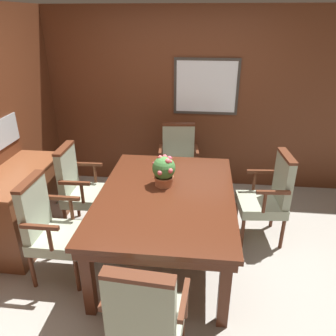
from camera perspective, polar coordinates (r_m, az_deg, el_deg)
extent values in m
plane|color=#A39E93|center=(3.50, -0.70, -16.31)|extent=(14.00, 14.00, 0.00)
cube|color=#5B2D19|center=(4.65, 2.10, 11.49)|extent=(7.20, 0.06, 2.45)
cube|color=white|center=(4.55, 6.66, 13.86)|extent=(0.80, 0.01, 0.68)
cube|color=#38332D|center=(4.50, 6.89, 18.31)|extent=(0.87, 0.02, 0.04)
cube|color=#38332D|center=(4.63, 6.44, 9.53)|extent=(0.87, 0.02, 0.04)
cube|color=#38332D|center=(4.57, 1.26, 14.05)|extent=(0.04, 0.02, 0.68)
cube|color=#38332D|center=(4.57, 12.05, 13.54)|extent=(0.03, 0.02, 0.68)
cube|color=#4C2314|center=(2.90, -13.69, -18.43)|extent=(0.09, 0.09, 0.70)
cube|color=#4C2314|center=(2.77, 9.78, -20.40)|extent=(0.09, 0.09, 0.70)
cube|color=#4C2314|center=(4.16, -6.55, -3.27)|extent=(0.09, 0.09, 0.70)
cube|color=#4C2314|center=(4.08, 8.74, -4.05)|extent=(0.09, 0.09, 0.70)
cube|color=#4C2314|center=(3.23, -0.29, -5.78)|extent=(1.25, 1.77, 0.09)
cube|color=#4C2314|center=(3.20, -0.29, -4.75)|extent=(1.31, 1.83, 0.04)
cylinder|color=#562B19|center=(3.81, -11.32, -9.51)|extent=(0.04, 0.04, 0.36)
cylinder|color=#562B19|center=(4.14, -9.86, -6.37)|extent=(0.04, 0.04, 0.36)
cylinder|color=#562B19|center=(3.94, -17.35, -8.97)|extent=(0.04, 0.04, 0.36)
cylinder|color=#562B19|center=(4.26, -15.44, -5.99)|extent=(0.04, 0.04, 0.36)
cube|color=#9EA88E|center=(3.91, -13.85, -4.72)|extent=(0.50, 0.48, 0.11)
cube|color=#9EA88E|center=(3.84, -17.20, -0.47)|extent=(0.09, 0.43, 0.51)
cube|color=#562B19|center=(3.73, -17.72, 3.31)|extent=(0.10, 0.43, 0.03)
cylinder|color=#562B19|center=(3.62, -14.72, -4.25)|extent=(0.04, 0.04, 0.23)
cube|color=#562B19|center=(3.59, -16.02, -2.54)|extent=(0.34, 0.04, 0.04)
cylinder|color=#562B19|center=(4.02, -12.59, -0.92)|extent=(0.04, 0.04, 0.23)
cube|color=#562B19|center=(3.99, -13.74, 0.63)|extent=(0.34, 0.04, 0.04)
cylinder|color=#562B19|center=(3.22, -15.53, -17.47)|extent=(0.04, 0.04, 0.36)
cylinder|color=#562B19|center=(3.50, -13.15, -13.14)|extent=(0.04, 0.04, 0.36)
cylinder|color=#562B19|center=(3.39, -22.51, -16.22)|extent=(0.04, 0.04, 0.36)
cylinder|color=#562B19|center=(3.66, -19.59, -12.25)|extent=(0.04, 0.04, 0.36)
cube|color=#9EA88E|center=(3.29, -18.26, -11.50)|extent=(0.49, 0.47, 0.11)
cube|color=#9EA88E|center=(3.21, -22.32, -6.50)|extent=(0.08, 0.43, 0.51)
cube|color=#562B19|center=(3.09, -23.13, -2.17)|extent=(0.09, 0.43, 0.03)
cylinder|color=#562B19|center=(3.01, -19.89, -11.57)|extent=(0.04, 0.04, 0.23)
cube|color=#562B19|center=(2.97, -21.50, -9.54)|extent=(0.34, 0.04, 0.04)
cylinder|color=#562B19|center=(3.36, -16.47, -6.83)|extent=(0.04, 0.04, 0.23)
cube|color=#562B19|center=(3.33, -17.87, -5.00)|extent=(0.34, 0.04, 0.04)
cylinder|color=#562B19|center=(2.75, 2.47, -25.58)|extent=(0.04, 0.04, 0.36)
cylinder|color=#562B19|center=(2.81, -6.51, -24.31)|extent=(0.04, 0.04, 0.36)
cube|color=#9EA88E|center=(2.46, -3.35, -25.16)|extent=(0.50, 0.52, 0.11)
cube|color=#9EA88E|center=(2.10, -4.99, -23.83)|extent=(0.43, 0.11, 0.51)
cube|color=#562B19|center=(1.90, -5.30, -18.41)|extent=(0.43, 0.12, 0.03)
cylinder|color=#562B19|center=(2.33, 3.03, -22.59)|extent=(0.04, 0.04, 0.23)
cube|color=#562B19|center=(2.19, 2.83, -21.90)|extent=(0.06, 0.34, 0.04)
cylinder|color=#562B19|center=(2.41, -9.22, -20.82)|extent=(0.04, 0.04, 0.23)
cube|color=#562B19|center=(2.28, -10.06, -20.02)|extent=(0.06, 0.34, 0.04)
cylinder|color=#562B19|center=(4.01, 11.81, -7.62)|extent=(0.04, 0.04, 0.36)
cylinder|color=#562B19|center=(3.68, 12.84, -11.00)|extent=(0.04, 0.04, 0.36)
cylinder|color=#562B19|center=(4.11, 17.70, -7.50)|extent=(0.04, 0.04, 0.36)
cylinder|color=#562B19|center=(3.79, 19.26, -10.76)|extent=(0.04, 0.04, 0.36)
cube|color=#9EA88E|center=(3.77, 15.82, -6.16)|extent=(0.52, 0.50, 0.11)
cube|color=#9EA88E|center=(3.68, 19.44, -1.93)|extent=(0.12, 0.43, 0.51)
cube|color=#562B19|center=(3.57, 20.05, 1.97)|extent=(0.12, 0.43, 0.03)
cylinder|color=#562B19|center=(3.88, 14.80, -2.16)|extent=(0.04, 0.04, 0.23)
cube|color=#562B19|center=(3.85, 16.04, -0.60)|extent=(0.34, 0.06, 0.04)
cylinder|color=#562B19|center=(3.47, 16.45, -5.78)|extent=(0.04, 0.04, 0.23)
cube|color=#562B19|center=(3.44, 17.86, -4.07)|extent=(0.34, 0.06, 0.04)
cylinder|color=#562B19|center=(4.32, -0.89, -4.50)|extent=(0.04, 0.04, 0.36)
cylinder|color=#562B19|center=(4.33, 4.49, -4.53)|extent=(0.04, 0.04, 0.36)
cylinder|color=#562B19|center=(4.69, -0.73, -1.95)|extent=(0.04, 0.04, 0.36)
cylinder|color=#562B19|center=(4.70, 4.20, -1.98)|extent=(0.04, 0.04, 0.36)
cube|color=#9EA88E|center=(4.40, 1.81, -0.46)|extent=(0.51, 0.53, 0.11)
cube|color=#9EA88E|center=(4.46, 1.83, 4.28)|extent=(0.43, 0.12, 0.51)
cube|color=#562B19|center=(4.37, 1.88, 7.61)|extent=(0.43, 0.13, 0.03)
cylinder|color=#562B19|center=(4.30, -1.37, 1.43)|extent=(0.04, 0.04, 0.23)
cube|color=#562B19|center=(4.32, -1.35, 3.24)|extent=(0.07, 0.34, 0.04)
cylinder|color=#562B19|center=(4.30, 5.06, 1.38)|extent=(0.04, 0.04, 0.23)
cube|color=#562B19|center=(4.33, 5.06, 3.19)|extent=(0.07, 0.34, 0.04)
cylinder|color=#B2603D|center=(3.32, -0.71, -2.20)|extent=(0.18, 0.18, 0.10)
cylinder|color=#B2603D|center=(3.30, -0.72, -1.60)|extent=(0.20, 0.20, 0.02)
sphere|color=#427F3D|center=(3.26, -0.73, 0.02)|extent=(0.23, 0.23, 0.23)
sphere|color=#E25863|center=(3.19, 0.42, 1.10)|extent=(0.04, 0.04, 0.04)
sphere|color=#EF6461|center=(3.23, -1.36, 1.81)|extent=(0.05, 0.05, 0.05)
sphere|color=#D34D63|center=(3.24, 0.26, 1.67)|extent=(0.05, 0.05, 0.05)
sphere|color=#DD5C68|center=(3.16, -1.43, -0.84)|extent=(0.05, 0.05, 0.05)
sphere|color=#DC515C|center=(3.28, -2.46, 0.77)|extent=(0.04, 0.04, 0.04)
sphere|color=#E0555B|center=(3.17, 0.39, -0.49)|extent=(0.05, 0.05, 0.05)
sphere|color=#E95F67|center=(3.17, -0.07, 1.19)|extent=(0.05, 0.05, 0.05)
sphere|color=#D74C58|center=(3.33, -1.30, 1.37)|extent=(0.04, 0.04, 0.04)
sphere|color=#DE5A67|center=(3.26, -0.58, 1.95)|extent=(0.05, 0.05, 0.05)
cube|color=brown|center=(3.94, -23.85, -6.25)|extent=(0.49, 1.16, 0.82)
cube|color=brown|center=(3.75, -24.93, -0.76)|extent=(0.51, 1.18, 0.02)
sphere|color=#4C422D|center=(3.71, -20.99, -3.61)|extent=(0.03, 0.03, 0.03)
sphere|color=#4C422D|center=(3.67, -21.99, -9.79)|extent=(0.03, 0.03, 0.03)
sphere|color=#4C422D|center=(4.06, -18.75, -5.73)|extent=(0.03, 0.03, 0.03)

